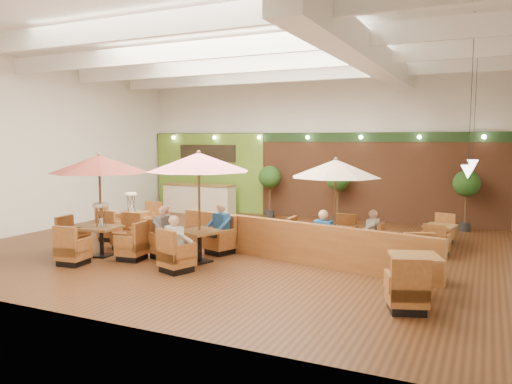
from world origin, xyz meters
The scene contains 17 objects.
room centered at (0.25, 1.22, 3.63)m, with size 14.04×14.00×5.52m.
service_counter centered at (-4.40, 5.10, 0.58)m, with size 3.00×0.75×1.18m.
booth_divider centered at (1.98, -0.92, 0.50)m, with size 7.16×0.18×0.99m, color brown.
table_0 centered at (-2.67, -2.44, 1.78)m, with size 2.62×2.62×2.64m.
table_1 centered at (-0.15, -1.91, 1.95)m, with size 2.66×2.81×2.71m.
table_2 centered at (2.68, 0.17, 1.72)m, with size 2.45×2.45×2.52m.
table_3 centered at (-3.81, 0.14, 0.42)m, with size 2.49×2.49×1.50m.
table_4 centered at (5.00, -2.42, 0.38)m, with size 1.14×2.82×0.99m.
table_5 centered at (5.07, 2.03, 0.32)m, with size 0.89×2.35×0.85m.
topiary_0 centered at (-1.37, 5.30, 1.47)m, with size 0.85×0.85×1.97m.
topiary_1 centered at (1.31, 5.30, 1.47)m, with size 0.85×0.85×1.97m.
topiary_2 centered at (5.56, 5.30, 1.48)m, with size 0.85×0.85×1.98m.
diner_0 centered at (-0.08, -2.91, 0.77)m, with size 0.46×0.42×0.83m.
diner_1 centered at (-0.08, -0.92, 0.78)m, with size 0.47×0.43×0.85m.
diner_2 centered at (-1.07, -1.91, 0.78)m, with size 0.39×0.45×0.85m.
diner_3 centered at (2.68, -0.75, 0.78)m, with size 0.42×0.34×0.85m.
diner_4 centered at (3.60, 0.17, 0.75)m, with size 0.33×0.40×0.78m.
Camera 1 is at (6.18, -12.08, 2.96)m, focal length 35.00 mm.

